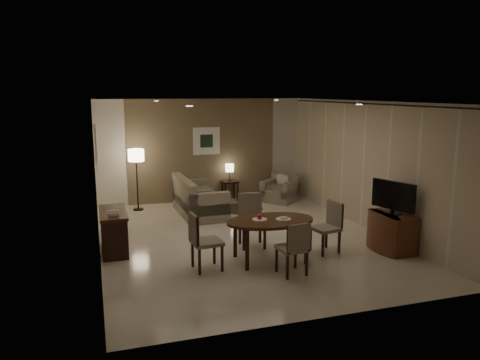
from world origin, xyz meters
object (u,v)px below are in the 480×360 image
object	(u,v)px
tv_cabinet	(392,232)
chair_far	(252,221)
floor_lamp	(137,180)
chair_right	(325,228)
armchair	(280,188)
chair_left	(207,241)
chair_near	(292,248)
console_desk	(114,231)
sofa	(200,196)
side_table	(230,191)
dining_table	(270,240)

from	to	relation	value
tv_cabinet	chair_far	xyz separation A→B (m)	(-2.39, 0.97, 0.15)
tv_cabinet	floor_lamp	world-z (taller)	floor_lamp
chair_far	chair_right	xyz separation A→B (m)	(1.16, -0.70, -0.03)
chair_far	armchair	xyz separation A→B (m)	(1.90, 3.24, -0.14)
chair_left	tv_cabinet	bearing A→B (deg)	-96.86
chair_near	chair_far	world-z (taller)	chair_far
floor_lamp	armchair	bearing A→B (deg)	-3.43
console_desk	chair_far	distance (m)	2.56
armchair	sofa	bearing A→B (deg)	-113.40
chair_left	floor_lamp	bearing A→B (deg)	4.28
tv_cabinet	side_table	xyz separation A→B (m)	(-1.73, 4.74, -0.08)
tv_cabinet	chair_left	xyz separation A→B (m)	(-3.47, 0.11, 0.13)
armchair	floor_lamp	world-z (taller)	floor_lamp
dining_table	chair_right	size ratio (longest dim) A/B	1.67
console_desk	sofa	bearing A→B (deg)	45.00
chair_far	floor_lamp	size ratio (longest dim) A/B	0.66
tv_cabinet	chair_left	world-z (taller)	chair_left
console_desk	chair_near	bearing A→B (deg)	-36.77
chair_near	chair_right	size ratio (longest dim) A/B	0.95
tv_cabinet	chair_near	bearing A→B (deg)	-167.55
chair_left	chair_right	bearing A→B (deg)	-90.83
side_table	chair_right	bearing A→B (deg)	-83.66
console_desk	chair_far	xyz separation A→B (m)	(2.50, -0.53, 0.12)
chair_far	armchair	bearing A→B (deg)	66.88
console_desk	chair_right	size ratio (longest dim) A/B	1.30
chair_left	side_table	distance (m)	4.95
side_table	tv_cabinet	bearing A→B (deg)	-69.98
dining_table	chair_left	distance (m)	1.15
armchair	chair_near	bearing A→B (deg)	-58.91
dining_table	chair_left	bearing A→B (deg)	-175.80
armchair	chair_right	bearing A→B (deg)	-49.31
dining_table	chair_left	world-z (taller)	chair_left
chair_far	chair_right	size ratio (longest dim) A/B	1.08
tv_cabinet	chair_right	size ratio (longest dim) A/B	0.98
chair_near	chair_right	world-z (taller)	chair_right
dining_table	chair_far	world-z (taller)	chair_far
console_desk	dining_table	size ratio (longest dim) A/B	0.78
chair_near	side_table	bearing A→B (deg)	-101.90
chair_near	floor_lamp	distance (m)	5.31
chair_right	armchair	size ratio (longest dim) A/B	1.14
dining_table	side_table	bearing A→B (deg)	82.46
chair_right	floor_lamp	size ratio (longest dim) A/B	0.61
armchair	side_table	distance (m)	1.34
console_desk	chair_right	xyz separation A→B (m)	(3.66, -1.22, 0.09)
dining_table	chair_near	world-z (taller)	chair_near
chair_left	dining_table	bearing A→B (deg)	-90.85
dining_table	chair_far	size ratio (longest dim) A/B	1.56
sofa	floor_lamp	distance (m)	1.64
chair_near	floor_lamp	xyz separation A→B (m)	(-1.96, 4.92, 0.32)
armchair	side_table	size ratio (longest dim) A/B	1.51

